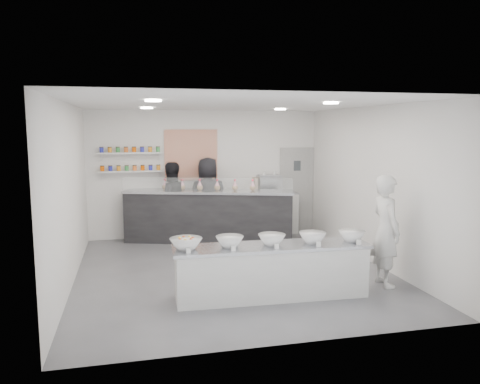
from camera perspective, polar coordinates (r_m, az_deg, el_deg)
name	(u,v)px	position (r m, az deg, el deg)	size (l,w,h in m)	color
floor	(233,271)	(8.64, -0.92, -9.60)	(6.00, 6.00, 0.00)	#515156
ceiling	(232,104)	(8.26, -0.97, 10.69)	(6.00, 6.00, 0.00)	white
back_wall	(206,174)	(11.25, -4.20, 2.26)	(5.50, 5.50, 0.00)	white
left_wall	(69,194)	(8.19, -20.09, -0.29)	(6.00, 6.00, 0.00)	white
right_wall	(373,185)	(9.29, 15.86, 0.81)	(6.00, 6.00, 0.00)	white
back_door	(296,189)	(11.85, 6.90, 0.31)	(0.88, 0.04, 2.10)	#9D9D9B
pattern_panel	(191,155)	(11.14, -5.99, 4.50)	(1.25, 0.03, 1.20)	#CC4311
jar_shelf_lower	(131,171)	(11.00, -13.17, 2.47)	(1.45, 0.22, 0.04)	silver
jar_shelf_upper	(130,153)	(10.97, -13.23, 4.65)	(1.45, 0.22, 0.04)	silver
preserve_jars	(130,159)	(10.96, -13.21, 3.92)	(1.45, 0.10, 0.56)	#FA6000
downlight_0	(153,101)	(7.08, -10.54, 10.87)	(0.24, 0.24, 0.02)	white
downlight_1	(331,103)	(7.74, 11.02, 10.59)	(0.24, 0.24, 0.02)	white
downlight_2	(147,108)	(9.67, -11.30, 10.00)	(0.24, 0.24, 0.02)	white
downlight_3	(280,109)	(10.17, 4.93, 10.01)	(0.24, 0.24, 0.02)	white
prep_counter	(272,271)	(7.28, 3.86, -9.60)	(3.01, 0.68, 0.82)	silver
back_bar	(209,216)	(10.68, -3.83, -2.95)	(3.83, 0.70, 1.19)	black
sneeze_guard	(206,185)	(10.24, -4.14, 0.85)	(3.77, 0.02, 0.32)	white
espresso_ledge	(270,213)	(11.52, 3.67, -2.60)	(1.36, 0.43, 1.01)	silver
espresso_machine	(269,184)	(11.40, 3.58, 0.95)	(0.56, 0.38, 0.42)	#93969E
cup_stacks	(258,186)	(11.33, 2.23, 0.78)	(0.28, 0.24, 0.37)	tan
prep_bowls	(272,240)	(7.15, 3.90, -5.82)	(3.02, 0.52, 0.17)	white
label_cards	(284,252)	(6.68, 5.40, -7.25)	(2.66, 0.04, 0.07)	white
cookie_bags	(208,185)	(10.57, -3.86, 0.89)	(2.13, 0.13, 0.25)	pink
woman_prep	(386,231)	(8.04, 17.35, -4.51)	(0.67, 0.44, 1.84)	silver
staff_left	(171,202)	(10.82, -8.43, -1.19)	(0.88, 0.69, 1.82)	black
staff_right	(208,198)	(10.92, -3.91, -0.76)	(0.94, 0.61, 1.92)	black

